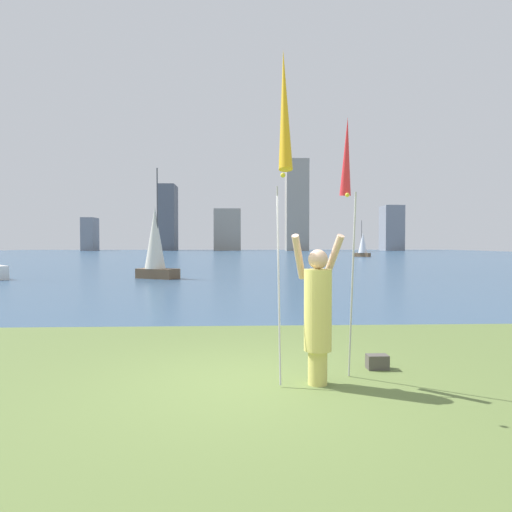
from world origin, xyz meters
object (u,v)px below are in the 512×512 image
object	(u,v)px
bag	(377,362)
sailboat_1	(362,245)
kite_flag_right	(347,163)
sailboat_0	(156,246)
person	(318,311)
kite_flag_left	(284,115)

from	to	relation	value
bag	sailboat_1	xyz separation A→B (m)	(14.85, 53.23, 1.46)
kite_flag_right	sailboat_0	bearing A→B (deg)	108.75
sailboat_0	sailboat_1	distance (m)	41.94
person	sailboat_1	xyz separation A→B (m)	(15.85, 53.89, 0.59)
person	bag	xyz separation A→B (m)	(1.00, 0.66, -0.86)
kite_flag_left	kite_flag_right	distance (m)	1.47
kite_flag_right	bag	distance (m)	2.91
kite_flag_left	sailboat_1	size ratio (longest dim) A/B	0.84
bag	sailboat_1	distance (m)	55.29
sailboat_0	sailboat_1	world-z (taller)	sailboat_0
bag	sailboat_0	size ratio (longest dim) A/B	0.05
person	kite_flag_right	xyz separation A→B (m)	(0.50, 0.51, 2.00)
person	kite_flag_left	xyz separation A→B (m)	(-0.50, -0.51, 2.37)
bag	sailboat_0	xyz separation A→B (m)	(-6.34, 17.05, 1.61)
kite_flag_right	kite_flag_left	bearing A→B (deg)	-134.16
person	kite_flag_right	bearing A→B (deg)	44.50
kite_flag_left	bag	size ratio (longest dim) A/B	13.55
kite_flag_left	bag	bearing A→B (deg)	37.95
kite_flag_left	sailboat_0	size ratio (longest dim) A/B	0.72
person	sailboat_0	bearing A→B (deg)	105.33
sailboat_1	sailboat_0	bearing A→B (deg)	-120.35
bag	sailboat_0	bearing A→B (deg)	110.41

